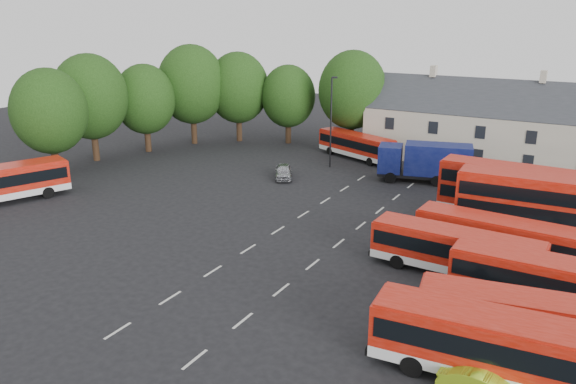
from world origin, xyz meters
name	(u,v)px	position (x,y,z in m)	size (l,w,h in m)	color
ground	(264,239)	(0.00, 0.00, 0.00)	(140.00, 140.00, 0.00)	black
lane_markings	(307,237)	(2.50, 2.00, 0.01)	(5.15, 33.80, 0.01)	beige
treeline	(200,94)	(-20.74, 19.36, 6.68)	(29.92, 32.59, 12.01)	black
terrace_houses	(536,132)	(14.00, 30.00, 3.86)	(35.70, 7.13, 10.06)	beige
bus_row_a	(503,345)	(17.68, -8.69, 1.91)	(11.41, 3.50, 3.18)	silver
bus_row_b	(527,318)	(18.22, -5.46, 1.71)	(10.28, 3.95, 2.84)	silver
bus_row_c	(551,280)	(18.78, -0.74, 1.78)	(10.47, 2.48, 2.96)	silver
bus_row_d	(456,249)	(13.23, 1.09, 1.74)	(10.31, 2.73, 2.89)	silver
bus_row_e	(497,236)	(15.02, 4.53, 1.74)	(10.36, 2.99, 2.89)	silver
bus_dd_south	(539,203)	(16.77, 10.14, 2.61)	(11.28, 3.13, 4.58)	silver
bus_dd_north	(513,190)	(14.64, 12.65, 2.54)	(10.98, 2.96, 4.47)	silver
bus_north	(356,144)	(-3.57, 24.89, 1.67)	(9.94, 5.70, 2.77)	silver
box_truck	(426,161)	(5.77, 19.77, 2.11)	(8.96, 4.77, 3.75)	black
silver_car	(283,171)	(-6.63, 14.19, 0.68)	(1.61, 4.00, 1.36)	#9FA1A7
lamppost	(331,120)	(-4.46, 20.20, 5.02)	(0.64, 0.44, 9.40)	black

